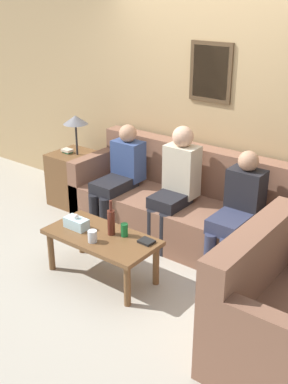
% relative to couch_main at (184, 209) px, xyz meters
% --- Properties ---
extents(ground_plane, '(16.00, 16.00, 0.00)m').
position_rel_couch_main_xyz_m(ground_plane, '(0.00, -0.52, -0.33)').
color(ground_plane, '#ADA899').
extents(wall_back, '(9.00, 0.08, 2.60)m').
position_rel_couch_main_xyz_m(wall_back, '(0.00, 0.45, 0.98)').
color(wall_back, tan).
rests_on(wall_back, ground_plane).
extents(couch_main, '(2.47, 0.87, 0.95)m').
position_rel_couch_main_xyz_m(couch_main, '(0.00, 0.00, 0.00)').
color(couch_main, brown).
rests_on(couch_main, ground_plane).
extents(couch_side, '(0.87, 1.25, 0.95)m').
position_rel_couch_main_xyz_m(couch_side, '(1.57, -1.07, 0.00)').
color(couch_side, brown).
rests_on(couch_side, ground_plane).
extents(coffee_table, '(1.05, 0.53, 0.43)m').
position_rel_couch_main_xyz_m(coffee_table, '(-0.16, -1.12, 0.04)').
color(coffee_table, brown).
rests_on(coffee_table, ground_plane).
extents(side_table_with_lamp, '(0.52, 0.52, 1.12)m').
position_rel_couch_main_xyz_m(side_table_with_lamp, '(-1.53, -0.09, 0.03)').
color(side_table_with_lamp, brown).
rests_on(side_table_with_lamp, ground_plane).
extents(wine_bottle, '(0.07, 0.07, 0.33)m').
position_rel_couch_main_xyz_m(wine_bottle, '(-0.10, -1.04, 0.23)').
color(wine_bottle, '#562319').
rests_on(wine_bottle, coffee_table).
extents(drinking_glass, '(0.08, 0.08, 0.11)m').
position_rel_couch_main_xyz_m(drinking_glass, '(-0.14, -1.25, 0.16)').
color(drinking_glass, silver).
rests_on(drinking_glass, coffee_table).
extents(book_stack, '(0.14, 0.11, 0.02)m').
position_rel_couch_main_xyz_m(book_stack, '(0.24, -0.97, 0.12)').
color(book_stack, black).
rests_on(book_stack, coffee_table).
extents(soda_can, '(0.07, 0.07, 0.12)m').
position_rel_couch_main_xyz_m(soda_can, '(0.01, -1.00, 0.17)').
color(soda_can, '#197A38').
rests_on(soda_can, coffee_table).
extents(tissue_box, '(0.23, 0.12, 0.15)m').
position_rel_couch_main_xyz_m(tissue_box, '(-0.44, -1.15, 0.16)').
color(tissue_box, silver).
rests_on(tissue_box, coffee_table).
extents(person_left, '(0.34, 0.66, 1.13)m').
position_rel_couch_main_xyz_m(person_left, '(-0.74, -0.17, 0.29)').
color(person_left, black).
rests_on(person_left, ground_plane).
extents(person_middle, '(0.34, 0.57, 1.24)m').
position_rel_couch_main_xyz_m(person_middle, '(-0.02, -0.14, 0.35)').
color(person_middle, black).
rests_on(person_middle, ground_plane).
extents(person_right, '(0.34, 0.65, 1.12)m').
position_rel_couch_main_xyz_m(person_right, '(0.71, -0.18, 0.29)').
color(person_right, '#2D334C').
rests_on(person_right, ground_plane).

